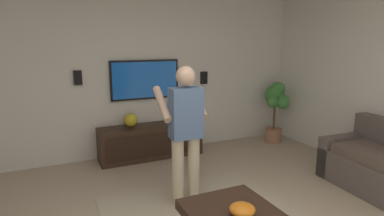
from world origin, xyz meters
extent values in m
cube|color=silver|center=(3.14, 0.00, 1.34)|extent=(0.10, 6.62, 2.68)
cube|color=#564C47|center=(0.98, -2.71, 0.29)|extent=(0.23, 0.85, 0.58)
cylinder|color=#332116|center=(0.47, -0.60, 0.15)|extent=(0.07, 0.07, 0.30)
cube|color=#332116|center=(2.81, -0.36, 0.28)|extent=(0.44, 1.70, 0.55)
cube|color=black|center=(2.59, -0.36, 0.28)|extent=(0.01, 1.56, 0.39)
cube|color=black|center=(3.05, -0.36, 1.28)|extent=(0.05, 1.16, 0.65)
cube|color=blue|center=(3.02, -0.36, 1.28)|extent=(0.01, 1.10, 0.59)
cylinder|color=#C6B793|center=(1.12, -0.35, 0.41)|extent=(0.14, 0.14, 0.82)
cylinder|color=#C6B793|center=(1.13, -0.15, 0.41)|extent=(0.14, 0.14, 0.82)
cube|color=slate|center=(1.13, -0.25, 1.11)|extent=(0.23, 0.37, 0.58)
sphere|color=tan|center=(1.13, -0.25, 1.53)|extent=(0.22, 0.22, 0.22)
cylinder|color=tan|center=(1.30, -0.48, 1.20)|extent=(0.48, 0.10, 0.37)
cylinder|color=tan|center=(1.31, -0.04, 1.20)|extent=(0.48, 0.10, 0.37)
cube|color=white|center=(1.50, -0.26, 1.10)|extent=(0.04, 0.05, 0.16)
cylinder|color=#9E6B4C|center=(2.64, -2.76, 0.13)|extent=(0.31, 0.31, 0.26)
cylinder|color=brown|center=(2.64, -2.76, 0.47)|extent=(0.04, 0.04, 0.43)
sphere|color=#3D7F38|center=(2.75, -2.81, 0.90)|extent=(0.35, 0.35, 0.35)
sphere|color=#3D7F38|center=(2.57, -2.88, 0.79)|extent=(0.27, 0.27, 0.27)
sphere|color=#3D7F38|center=(2.72, -2.87, 1.00)|extent=(0.29, 0.29, 0.29)
sphere|color=#3D7F38|center=(2.63, -2.70, 0.79)|extent=(0.22, 0.22, 0.22)
ellipsoid|color=orange|center=(0.03, -0.32, 0.45)|extent=(0.23, 0.23, 0.10)
sphere|color=gold|center=(2.86, -0.04, 0.66)|extent=(0.22, 0.22, 0.22)
cube|color=black|center=(3.06, -1.46, 1.26)|extent=(0.06, 0.12, 0.22)
cube|color=black|center=(3.06, 0.70, 1.36)|extent=(0.06, 0.12, 0.22)
camera|label=1|loc=(-2.16, 1.18, 1.91)|focal=30.27mm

